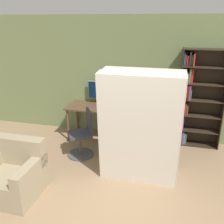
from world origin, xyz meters
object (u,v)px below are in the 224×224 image
at_px(mattress_near, 139,131).
at_px(office_chair, 83,137).
at_px(armchair, 13,175).
at_px(bookshelf, 195,99).
at_px(monitor, 101,91).
at_px(mattress_far, 142,123).

bearing_deg(mattress_near, office_chair, 153.37).
relative_size(mattress_near, armchair, 2.21).
distance_m(office_chair, bookshelf, 2.46).
xyz_separation_m(monitor, mattress_near, (1.12, -1.68, -0.12)).
xyz_separation_m(monitor, armchair, (-0.72, -2.45, -0.74)).
bearing_deg(bookshelf, mattress_near, -119.08).
relative_size(mattress_far, armchair, 2.21).
distance_m(bookshelf, armchair, 3.75).
distance_m(office_chair, mattress_far, 1.36).
distance_m(monitor, bookshelf, 2.05).
bearing_deg(armchair, monitor, 73.58).
bearing_deg(office_chair, armchair, -114.89).
xyz_separation_m(office_chair, mattress_far, (1.21, -0.29, 0.55)).
relative_size(monitor, armchair, 0.74).
height_order(bookshelf, mattress_far, bookshelf).
height_order(monitor, mattress_far, mattress_far).
bearing_deg(bookshelf, office_chair, -153.62).
xyz_separation_m(mattress_near, mattress_far, (0.00, 0.31, -0.00)).
distance_m(office_chair, armchair, 1.51).
bearing_deg(mattress_near, mattress_far, 90.00).
bearing_deg(monitor, mattress_far, -50.58).
bearing_deg(mattress_far, bookshelf, 55.55).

